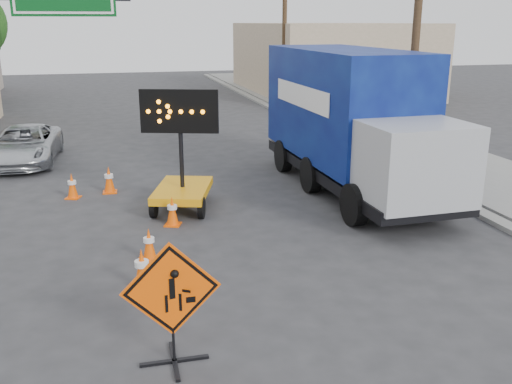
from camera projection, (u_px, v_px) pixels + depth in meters
name	position (u px, v px, depth m)	size (l,w,h in m)	color
ground	(253.00, 360.00, 8.29)	(100.00, 100.00, 0.00)	#2D2D30
curb_right	(329.00, 137.00, 23.92)	(0.40, 60.00, 0.12)	gray
sidewalk_right	(379.00, 134.00, 24.48)	(4.00, 60.00, 0.15)	gray
building_right_far	(328.00, 58.00, 38.59)	(10.00, 14.00, 4.60)	#C4A88E
highway_gantry	(29.00, 12.00, 22.37)	(6.18, 0.38, 6.90)	slate
utility_pole_near	(417.00, 22.00, 18.16)	(1.80, 0.26, 9.00)	#4A311F
utility_pole_far	(285.00, 22.00, 31.12)	(1.80, 0.26, 9.00)	#4A311F
construction_sign	(172.00, 301.00, 7.95)	(1.41, 1.00, 1.86)	black
arrow_board	(182.00, 183.00, 14.81)	(1.92, 2.48, 3.12)	orange
pickup_truck	(25.00, 145.00, 19.62)	(2.11, 4.57, 1.27)	silver
box_truck	(351.00, 128.00, 16.20)	(2.80, 8.40, 3.97)	black
cone_a	(142.00, 269.00, 10.37)	(0.41, 0.41, 0.80)	#FF5505
cone_b	(149.00, 244.00, 11.67)	(0.46, 0.46, 0.69)	#FF5505
cone_c	(172.00, 211.00, 13.66)	(0.47, 0.47, 0.72)	#FF5505
cone_d	(72.00, 186.00, 15.76)	(0.47, 0.47, 0.71)	#FF5505
cone_e	(109.00, 179.00, 16.27)	(0.41, 0.41, 0.77)	#FF5505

